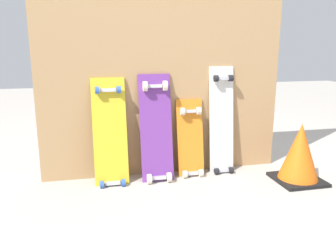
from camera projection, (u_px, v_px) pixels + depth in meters
ground_plane at (166, 174)px, 2.64m from camera, size 12.00×12.00×0.00m
plywood_wall_panel at (164, 50)px, 2.49m from camera, size 1.83×0.04×1.86m
skateboard_yellow at (110, 137)px, 2.43m from camera, size 0.24×0.22×0.82m
skateboard_purple at (156, 132)px, 2.49m from camera, size 0.23×0.24×0.83m
skateboard_orange at (190, 142)px, 2.60m from camera, size 0.20×0.18×0.64m
skateboard_white at (222, 125)px, 2.64m from camera, size 0.19×0.16×0.88m
traffic_cone at (300, 153)px, 2.46m from camera, size 0.33×0.33×0.43m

